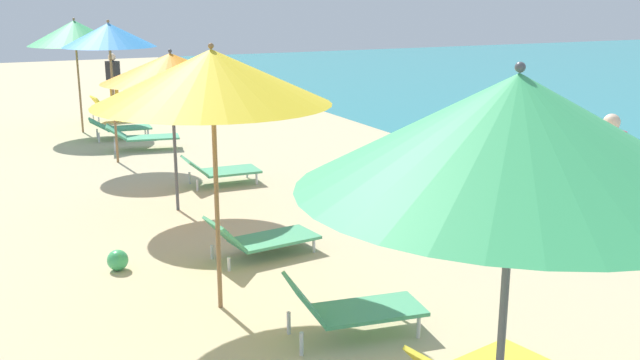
{
  "coord_description": "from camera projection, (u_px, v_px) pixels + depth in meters",
  "views": [
    {
      "loc": [
        -2.14,
        0.69,
        3.31
      ],
      "look_at": [
        1.22,
        7.71,
        1.3
      ],
      "focal_mm": 40.49,
      "sensor_mm": 36.0,
      "label": 1
    }
  ],
  "objects": [
    {
      "name": "umbrella_third",
      "position": [
        212.0,
        77.0,
        7.23
      ],
      "size": [
        2.42,
        2.42,
        2.84
      ],
      "color": "olive",
      "rests_on": "ground"
    },
    {
      "name": "person_walking_near",
      "position": [
        113.0,
        76.0,
        20.88
      ],
      "size": [
        0.4,
        0.42,
        1.66
      ],
      "rotation": [
        0.0,
        0.0,
        0.71
      ],
      "color": "orange",
      "rests_on": "ground"
    },
    {
      "name": "umbrella_fifth",
      "position": [
        109.0,
        35.0,
        13.99
      ],
      "size": [
        1.8,
        1.8,
        2.83
      ],
      "color": "olive",
      "rests_on": "ground"
    },
    {
      "name": "lounger_farthest_shoreside",
      "position": [
        119.0,
        109.0,
        19.32
      ],
      "size": [
        1.54,
        0.78,
        0.71
      ],
      "rotation": [
        0.0,
        0.0,
        0.11
      ],
      "color": "yellow",
      "rests_on": "ground"
    },
    {
      "name": "beach_ball",
      "position": [
        118.0,
        260.0,
        8.88
      ],
      "size": [
        0.26,
        0.26,
        0.26
      ],
      "primitive_type": "sphere",
      "color": "#3FB266",
      "rests_on": "ground"
    },
    {
      "name": "lounger_third_shoreside",
      "position": [
        260.0,
        238.0,
        9.31
      ],
      "size": [
        1.5,
        0.77,
        0.59
      ],
      "rotation": [
        0.0,
        0.0,
        0.12
      ],
      "color": "#4CA572",
      "rests_on": "ground"
    },
    {
      "name": "lounger_farthest_inland",
      "position": [
        120.0,
        127.0,
        16.91
      ],
      "size": [
        1.44,
        0.72,
        0.51
      ],
      "rotation": [
        0.0,
        0.0,
        -0.08
      ],
      "color": "#4CA572",
      "rests_on": "ground"
    },
    {
      "name": "person_walking_mid",
      "position": [
        608.0,
        162.0,
        9.96
      ],
      "size": [
        0.41,
        0.33,
        1.73
      ],
      "rotation": [
        0.0,
        0.0,
        4.38
      ],
      "color": "#334CB2",
      "rests_on": "ground"
    },
    {
      "name": "cooler_box",
      "position": [
        257.0,
        109.0,
        20.14
      ],
      "size": [
        0.61,
        0.44,
        0.38
      ],
      "color": "red",
      "rests_on": "ground"
    },
    {
      "name": "umbrella_farthest",
      "position": [
        75.0,
        33.0,
        17.19
      ],
      "size": [
        2.21,
        2.21,
        2.76
      ],
      "color": "olive",
      "rests_on": "ground"
    },
    {
      "name": "lounger_fourth_shoreside",
      "position": [
        220.0,
        170.0,
        12.85
      ],
      "size": [
        1.34,
        0.69,
        0.54
      ],
      "rotation": [
        0.0,
        0.0,
        -0.03
      ],
      "color": "#4CA572",
      "rests_on": "ground"
    },
    {
      "name": "umbrella_fourth",
      "position": [
        171.0,
        68.0,
        10.83
      ],
      "size": [
        2.11,
        2.11,
        2.51
      ],
      "color": "#4C4C51",
      "rests_on": "ground"
    },
    {
      "name": "lounger_fifth_shoreside",
      "position": [
        142.0,
        136.0,
        15.72
      ],
      "size": [
        1.61,
        0.83,
        0.58
      ],
      "rotation": [
        0.0,
        0.0,
        -0.18
      ],
      "color": "#4CA572",
      "rests_on": "ground"
    },
    {
      "name": "umbrella_second",
      "position": [
        516.0,
        133.0,
        4.01
      ],
      "size": [
        2.49,
        2.49,
        2.95
      ],
      "color": "#4C4C51",
      "rests_on": "ground"
    },
    {
      "name": "lounger_third_inland",
      "position": [
        350.0,
        307.0,
        7.11
      ],
      "size": [
        1.43,
        0.75,
        0.67
      ],
      "rotation": [
        0.0,
        0.0,
        -0.14
      ],
      "color": "#4CA572",
      "rests_on": "ground"
    }
  ]
}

